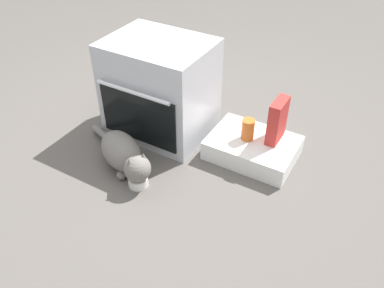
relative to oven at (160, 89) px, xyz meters
name	(u,v)px	position (x,y,z in m)	size (l,w,h in m)	color
ground	(142,160)	(0.08, -0.36, -0.32)	(8.00, 8.00, 0.00)	#56514C
oven	(160,89)	(0.00, 0.00, 0.00)	(0.66, 0.55, 0.65)	#B7BABF
pantry_cabinet	(253,148)	(0.67, 0.04, -0.26)	(0.54, 0.40, 0.13)	white
food_bowl	(138,181)	(0.20, -0.55, -0.29)	(0.12, 0.12, 0.08)	white
cat	(124,154)	(0.04, -0.48, -0.20)	(0.68, 0.39, 0.23)	slate
sauce_jar	(248,129)	(0.63, 0.03, -0.12)	(0.08, 0.08, 0.14)	#D16023
cereal_box	(277,121)	(0.78, 0.11, -0.05)	(0.07, 0.18, 0.28)	#B72D28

